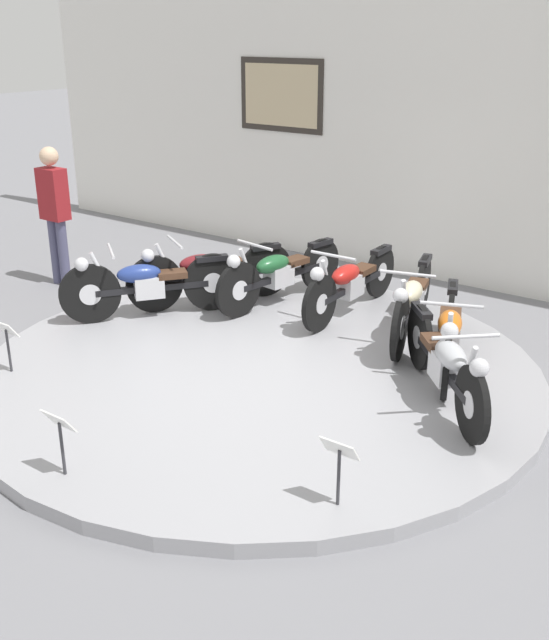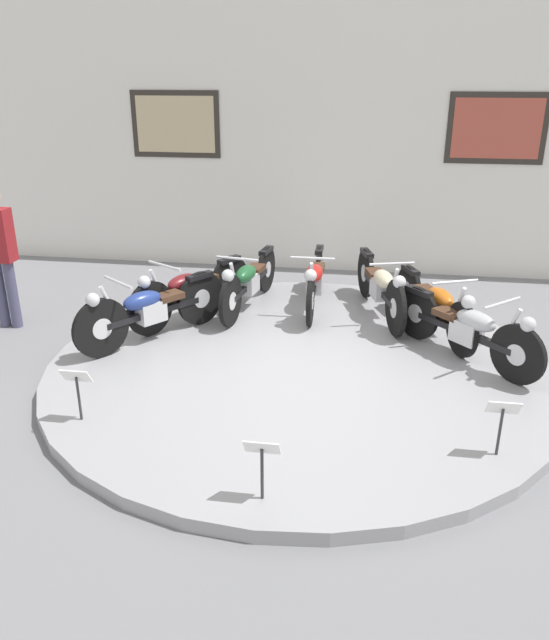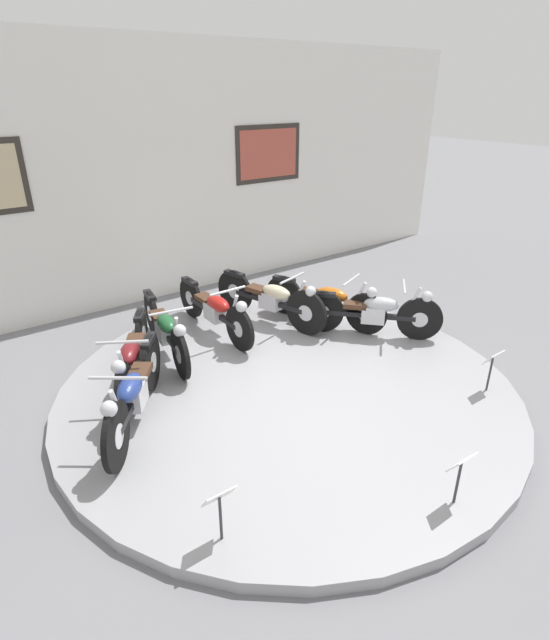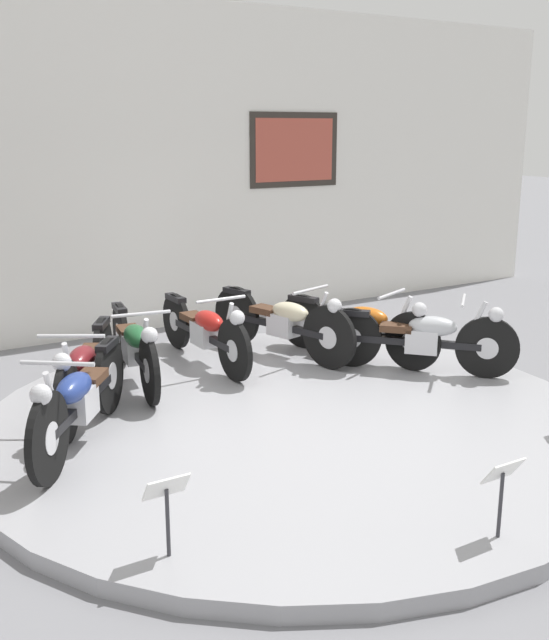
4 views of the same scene
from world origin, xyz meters
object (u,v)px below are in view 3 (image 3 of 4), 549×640
at_px(motorcycle_orange, 326,300).
at_px(info_placard_front_centre, 460,468).
at_px(motorcycle_green, 165,328).
at_px(motorcycle_maroon, 132,357).
at_px(motorcycle_silver, 374,311).
at_px(info_placard_front_left, 220,503).
at_px(motorcycle_red, 215,309).
at_px(motorcycle_blue, 134,392).
at_px(info_placard_front_right, 492,363).
at_px(motorcycle_cream, 271,298).

height_order(motorcycle_orange, info_placard_front_centre, motorcycle_orange).
bearing_deg(motorcycle_green, motorcycle_maroon, -142.03).
bearing_deg(motorcycle_silver, motorcycle_maroon, 167.83).
xyz_separation_m(info_placard_front_left, info_placard_front_centre, (1.79, -0.84, 0.00)).
bearing_deg(motorcycle_red, motorcycle_blue, -141.67).
distance_m(motorcycle_blue, info_placard_front_left, 1.79).
height_order(motorcycle_maroon, info_placard_front_right, motorcycle_maroon).
relative_size(motorcycle_green, motorcycle_red, 1.00).
bearing_deg(info_placard_front_right, motorcycle_orange, 97.20).
height_order(motorcycle_maroon, motorcycle_red, motorcycle_maroon).
xyz_separation_m(motorcycle_cream, info_placard_front_right, (0.95, -2.99, -0.03)).
height_order(motorcycle_blue, motorcycle_red, motorcycle_blue).
distance_m(motorcycle_red, info_placard_front_left, 3.64).
relative_size(motorcycle_cream, motorcycle_orange, 1.06).
distance_m(motorcycle_maroon, motorcycle_red, 1.63).
distance_m(motorcycle_maroon, motorcycle_green, 0.81).
xyz_separation_m(motorcycle_blue, motorcycle_red, (1.74, 1.38, -0.02)).
xyz_separation_m(motorcycle_green, info_placard_front_centre, (0.84, -3.83, -0.01)).
xyz_separation_m(motorcycle_blue, motorcycle_maroon, (0.26, 0.70, -0.00)).
bearing_deg(info_placard_front_centre, motorcycle_maroon, 113.97).
bearing_deg(info_placard_front_left, motorcycle_maroon, 82.91).
bearing_deg(motorcycle_red, motorcycle_green, -167.78).
relative_size(motorcycle_blue, motorcycle_silver, 1.11).
relative_size(motorcycle_cream, info_placard_front_centre, 3.81).
bearing_deg(info_placard_front_right, motorcycle_blue, 153.11).
bearing_deg(motorcycle_green, info_placard_front_right, -48.61).
height_order(motorcycle_red, info_placard_front_centre, motorcycle_red).
xyz_separation_m(motorcycle_maroon, info_placard_front_centre, (1.48, -3.33, -0.02)).
bearing_deg(motorcycle_orange, motorcycle_silver, -68.59).
bearing_deg(motorcycle_red, motorcycle_orange, -24.94).
bearing_deg(motorcycle_cream, motorcycle_maroon, -167.83).
height_order(info_placard_front_left, info_placard_front_right, same).
height_order(motorcycle_red, motorcycle_silver, same).
relative_size(motorcycle_red, info_placard_front_centre, 3.84).
distance_m(motorcycle_green, info_placard_front_left, 3.14).
xyz_separation_m(motorcycle_orange, info_placard_front_left, (-3.27, -2.48, -0.01)).
relative_size(motorcycle_green, motorcycle_orange, 1.07).
relative_size(motorcycle_red, info_placard_front_left, 3.84).
relative_size(motorcycle_maroon, info_placard_front_left, 3.43).
distance_m(motorcycle_red, info_placard_front_centre, 4.01).
bearing_deg(motorcycle_red, info_placard_front_left, -119.47).
height_order(motorcycle_blue, motorcycle_maroon, motorcycle_blue).
bearing_deg(motorcycle_maroon, motorcycle_cream, 12.17).
bearing_deg(info_placard_front_right, info_placard_front_left, 180.00).
bearing_deg(motorcycle_maroon, motorcycle_green, 37.97).
bearing_deg(motorcycle_silver, motorcycle_blue, -179.99).
distance_m(motorcycle_blue, motorcycle_silver, 3.49).
relative_size(motorcycle_blue, motorcycle_orange, 0.89).
bearing_deg(motorcycle_cream, info_placard_front_right, -72.47).
bearing_deg(motorcycle_blue, motorcycle_orange, 12.12).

